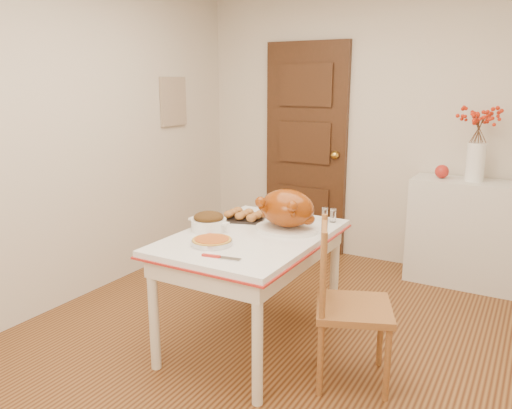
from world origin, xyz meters
The scene contains 18 objects.
floor centered at (0.00, 0.00, 0.00)m, with size 3.50×4.00×0.00m, color #47210E.
wall_back centered at (0.00, 2.00, 1.25)m, with size 3.50×0.00×2.50m, color beige.
wall_left centered at (-1.75, 0.00, 1.25)m, with size 0.00×4.00×2.50m, color beige.
door_back centered at (-0.70, 1.97, 1.03)m, with size 0.85×0.06×2.06m, color #341E10.
photo_board centered at (-1.73, 1.20, 1.50)m, with size 0.03×0.35×0.45m, color tan.
sideboard centered at (0.86, 1.78, 0.45)m, with size 0.89×0.40×0.89m, color silver.
kitchen_table centered at (-0.17, 0.00, 0.38)m, with size 0.86×1.26×0.75m, color white, non-canonical shape.
chair_oak centered at (0.53, -0.08, 0.47)m, with size 0.41×0.41×0.94m, color #A25927, non-canonical shape.
berry_vase centered at (0.89, 1.78, 1.22)m, with size 0.33×0.33×0.65m, color white, non-canonical shape.
apple centered at (0.64, 1.78, 0.95)m, with size 0.11×0.11×0.11m, color #AB221A.
turkey_platter centered at (-0.02, 0.18, 0.88)m, with size 0.42×0.33×0.26m, color #7A2D07, non-canonical shape.
pumpkin_pie centered at (-0.27, -0.30, 0.78)m, with size 0.24×0.24×0.05m, color #B24E17.
stuffing_dish centered at (-0.46, -0.06, 0.81)m, with size 0.29×0.23×0.11m, color #3F2911, non-canonical shape.
rolls_tray centered at (-0.38, 0.25, 0.79)m, with size 0.26×0.20×0.07m, color olive, non-canonical shape.
pie_server centered at (-0.09, -0.47, 0.76)m, with size 0.23×0.06×0.01m, color silver, non-canonical shape.
carving_knife centered at (-0.34, -0.17, 0.76)m, with size 0.27×0.07×0.01m, color silver, non-canonical shape.
drinking_glass centered at (-0.12, 0.47, 0.80)m, with size 0.06×0.06×0.10m, color white.
shaker_pair centered at (0.14, 0.51, 0.80)m, with size 0.10×0.04×0.10m, color white, non-canonical shape.
Camera 1 is at (1.35, -2.61, 1.68)m, focal length 35.35 mm.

